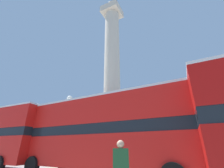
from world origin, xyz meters
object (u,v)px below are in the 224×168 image
at_px(bus_b, 101,131).
at_px(street_lamp, 67,119).
at_px(monument_column, 112,92).
at_px(equestrian_statue, 51,146).

bearing_deg(bus_b, street_lamp, 157.82).
xyz_separation_m(monument_column, equestrian_statue, (-11.68, 3.74, -5.05)).
height_order(equestrian_statue, street_lamp, street_lamp).
bearing_deg(bus_b, equestrian_statue, 148.45).
distance_m(equestrian_statue, street_lamp, 10.95).
relative_size(monument_column, bus_b, 1.69).
bearing_deg(equestrian_statue, monument_column, 5.57).
bearing_deg(street_lamp, monument_column, 40.79).
relative_size(monument_column, street_lamp, 3.27).
distance_m(bus_b, street_lamp, 5.34).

